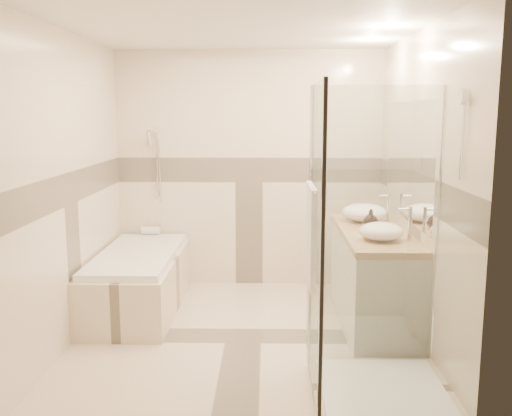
{
  "coord_description": "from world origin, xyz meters",
  "views": [
    {
      "loc": [
        0.2,
        -4.55,
        1.85
      ],
      "look_at": [
        0.1,
        0.25,
        1.05
      ],
      "focal_mm": 40.0,
      "sensor_mm": 36.0,
      "label": 1
    }
  ],
  "objects_px": {
    "vanity": "(373,278)",
    "amenity_bottle_a": "(372,221)",
    "vessel_sink_far": "(381,231)",
    "shower_enclosure": "(364,321)",
    "amenity_bottle_b": "(371,219)",
    "bathtub": "(138,278)",
    "vessel_sink_near": "(364,212)"
  },
  "relations": [
    {
      "from": "bathtub",
      "to": "vanity",
      "type": "xyz_separation_m",
      "value": [
        2.15,
        -0.35,
        0.12
      ]
    },
    {
      "from": "vessel_sink_near",
      "to": "vessel_sink_far",
      "type": "relative_size",
      "value": 1.18
    },
    {
      "from": "amenity_bottle_a",
      "to": "shower_enclosure",
      "type": "bearing_deg",
      "value": -101.79
    },
    {
      "from": "bathtub",
      "to": "amenity_bottle_a",
      "type": "height_order",
      "value": "amenity_bottle_a"
    },
    {
      "from": "vessel_sink_near",
      "to": "vessel_sink_far",
      "type": "bearing_deg",
      "value": -90.0
    },
    {
      "from": "bathtub",
      "to": "shower_enclosure",
      "type": "relative_size",
      "value": 0.83
    },
    {
      "from": "bathtub",
      "to": "vessel_sink_far",
      "type": "relative_size",
      "value": 4.78
    },
    {
      "from": "shower_enclosure",
      "to": "amenity_bottle_a",
      "type": "height_order",
      "value": "shower_enclosure"
    },
    {
      "from": "vanity",
      "to": "vessel_sink_near",
      "type": "relative_size",
      "value": 3.86
    },
    {
      "from": "bathtub",
      "to": "amenity_bottle_a",
      "type": "relative_size",
      "value": 11.4
    },
    {
      "from": "amenity_bottle_a",
      "to": "amenity_bottle_b",
      "type": "distance_m",
      "value": 0.05
    },
    {
      "from": "vanity",
      "to": "bathtub",
      "type": "bearing_deg",
      "value": 170.75
    },
    {
      "from": "vanity",
      "to": "vessel_sink_far",
      "type": "distance_m",
      "value": 0.62
    },
    {
      "from": "vanity",
      "to": "amenity_bottle_a",
      "type": "xyz_separation_m",
      "value": [
        -0.02,
        0.04,
        0.5
      ]
    },
    {
      "from": "vanity",
      "to": "shower_enclosure",
      "type": "bearing_deg",
      "value": -102.97
    },
    {
      "from": "vessel_sink_far",
      "to": "amenity_bottle_b",
      "type": "bearing_deg",
      "value": 90.0
    },
    {
      "from": "vanity",
      "to": "amenity_bottle_a",
      "type": "distance_m",
      "value": 0.5
    },
    {
      "from": "bathtub",
      "to": "vanity",
      "type": "height_order",
      "value": "vanity"
    },
    {
      "from": "vessel_sink_far",
      "to": "shower_enclosure",
      "type": "bearing_deg",
      "value": -107.04
    },
    {
      "from": "vessel_sink_far",
      "to": "amenity_bottle_a",
      "type": "xyz_separation_m",
      "value": [
        0.0,
        0.42,
        0.0
      ]
    },
    {
      "from": "vessel_sink_far",
      "to": "amenity_bottle_b",
      "type": "distance_m",
      "value": 0.47
    },
    {
      "from": "amenity_bottle_b",
      "to": "vanity",
      "type": "bearing_deg",
      "value": -76.94
    },
    {
      "from": "vanity",
      "to": "amenity_bottle_b",
      "type": "relative_size",
      "value": 9.59
    },
    {
      "from": "vanity",
      "to": "vessel_sink_far",
      "type": "relative_size",
      "value": 4.56
    },
    {
      "from": "bathtub",
      "to": "amenity_bottle_b",
      "type": "distance_m",
      "value": 2.24
    },
    {
      "from": "vanity",
      "to": "vessel_sink_near",
      "type": "bearing_deg",
      "value": 92.72
    },
    {
      "from": "amenity_bottle_a",
      "to": "amenity_bottle_b",
      "type": "xyz_separation_m",
      "value": [
        0.0,
        0.05,
        0.01
      ]
    },
    {
      "from": "amenity_bottle_b",
      "to": "vessel_sink_far",
      "type": "bearing_deg",
      "value": -90.0
    },
    {
      "from": "vanity",
      "to": "amenity_bottle_b",
      "type": "bearing_deg",
      "value": 103.06
    },
    {
      "from": "amenity_bottle_a",
      "to": "amenity_bottle_b",
      "type": "height_order",
      "value": "amenity_bottle_b"
    },
    {
      "from": "vanity",
      "to": "shower_enclosure",
      "type": "height_order",
      "value": "shower_enclosure"
    },
    {
      "from": "vessel_sink_near",
      "to": "amenity_bottle_b",
      "type": "height_order",
      "value": "amenity_bottle_b"
    }
  ]
}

